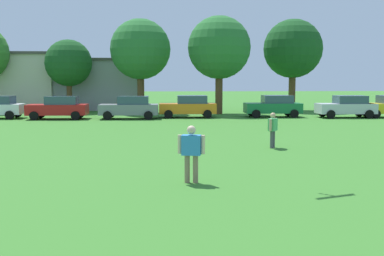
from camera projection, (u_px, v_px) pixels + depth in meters
The scene contains 13 objects.
ground_plane at pixel (155, 126), 28.95m from camera, with size 160.00×160.00×0.00m, color #387528.
adult_bystander at pixel (191, 149), 13.02m from camera, with size 0.77×0.40×1.64m.
bystander_midfield at pixel (273, 127), 19.65m from camera, with size 0.49×0.63×1.51m.
parked_car_red_1 at pixel (59, 107), 33.75m from camera, with size 4.30×2.02×1.68m.
parked_car_gray_2 at pixel (130, 107), 33.91m from camera, with size 4.30×2.02×1.68m.
parked_car_orange_3 at pixel (189, 106), 35.16m from camera, with size 4.30×2.02×1.68m.
parked_car_green_4 at pixel (274, 106), 35.58m from camera, with size 4.30×2.02×1.68m.
parked_car_silver_5 at pixel (347, 106), 35.01m from camera, with size 4.30×2.02×1.68m.
tree_left at pixel (69, 63), 40.43m from camera, with size 4.10×4.10×6.39m.
tree_center at pixel (140, 50), 39.29m from camera, with size 5.17×5.17×8.06m.
tree_right at pixel (219, 48), 38.22m from camera, with size 5.24×5.24×8.16m.
tree_far_right at pixel (293, 49), 42.32m from camera, with size 5.40×5.40×8.42m.
house_right at pixel (87, 84), 45.68m from camera, with size 11.20×7.54×4.86m.
Camera 1 is at (0.61, 1.11, 2.95)m, focal length 43.05 mm.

